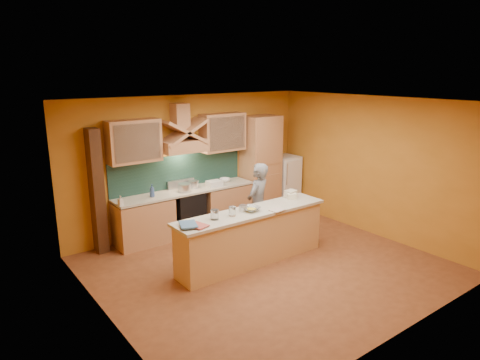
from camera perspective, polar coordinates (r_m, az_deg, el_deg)
floor at (r=7.53m, az=3.61°, el=-11.40°), size 5.50×5.00×0.01m
ceiling at (r=6.79m, az=3.98°, el=10.38°), size 5.50×5.00×0.01m
wall_back at (r=9.02m, az=-6.59°, el=2.33°), size 5.50×0.02×2.80m
wall_front at (r=5.48m, az=21.13°, el=-6.60°), size 5.50×0.02×2.80m
wall_left at (r=5.72m, az=-17.78°, el=-5.43°), size 0.02×5.00×2.80m
wall_right at (r=9.02m, az=17.20°, el=1.77°), size 0.02×5.00×2.80m
base_cabinet_left at (r=8.48m, az=-12.69°, el=-5.54°), size 1.10×0.60×0.86m
base_cabinet_right at (r=9.36m, az=-2.04°, el=-3.28°), size 1.10×0.60×0.86m
counter_top at (r=8.74m, az=-7.19°, el=-1.45°), size 3.00×0.62×0.04m
stove at (r=8.88m, az=-7.10°, el=-4.25°), size 0.60×0.58×0.90m
backsplash at (r=8.90m, az=-8.17°, el=1.12°), size 3.00×0.03×0.70m
range_hood at (r=8.58m, az=-7.55°, el=4.54°), size 0.92×0.50×0.24m
hood_chimney at (r=8.59m, az=-8.01°, el=8.44°), size 0.30×0.30×0.50m
upper_cabinet_left at (r=8.19m, az=-13.98°, el=5.04°), size 1.00×0.35×0.80m
upper_cabinet_right at (r=9.14m, az=-2.32°, el=6.39°), size 1.00×0.35×0.80m
pantry_column at (r=9.76m, az=2.75°, el=1.83°), size 0.80×0.60×2.30m
fridge at (r=10.36m, az=5.92°, el=-0.34°), size 0.58×0.60×1.30m
trim_column_left at (r=8.13m, az=-18.54°, el=-1.48°), size 0.20×0.30×2.30m
island_body at (r=7.50m, az=1.58°, el=-7.79°), size 2.80×0.55×0.88m
island_top at (r=7.33m, az=1.60°, el=-4.31°), size 2.90×0.62×0.05m
person at (r=8.16m, az=2.39°, el=-3.26°), size 0.68×0.58×1.60m
pot_large at (r=8.64m, az=-7.41°, el=-1.11°), size 0.34×0.34×0.16m
pot_small at (r=8.87m, az=-6.18°, el=-0.72°), size 0.20×0.20×0.14m
soap_bottle_a at (r=7.97m, az=-15.65°, el=-2.66°), size 0.09×0.10×0.18m
soap_bottle_b at (r=8.34m, az=-11.66°, el=-1.39°), size 0.11×0.11×0.25m
bowl_back at (r=9.31m, az=-2.02°, el=0.00°), size 0.26×0.26×0.07m
dish_rack at (r=8.98m, az=-3.45°, el=-0.45°), size 0.31×0.25×0.11m
book_lower at (r=6.56m, az=-6.38°, el=-6.35°), size 0.30×0.36×0.03m
book_upper at (r=6.62m, az=-8.03°, el=-6.01°), size 0.36×0.42×0.03m
jar_large at (r=6.90m, az=-3.40°, el=-4.63°), size 0.15×0.15×0.16m
jar_small at (r=7.06m, az=-1.04°, el=-4.19°), size 0.15×0.15×0.16m
kitchen_scale at (r=7.28m, az=0.41°, el=-3.88°), size 0.12×0.12×0.09m
mixing_bowl at (r=7.31m, az=1.45°, el=-3.87°), size 0.36×0.36×0.07m
cloth at (r=7.37m, az=4.97°, el=-4.01°), size 0.27×0.21×0.02m
grocery_bag_a at (r=8.13m, az=6.77°, el=-1.84°), size 0.23×0.20×0.14m
grocery_bag_b at (r=8.04m, az=6.90°, el=-2.16°), size 0.21×0.20×0.10m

